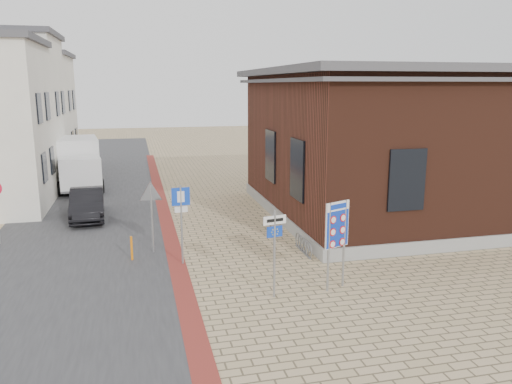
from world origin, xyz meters
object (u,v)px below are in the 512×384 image
box_truck (79,163)px  parking_sign (181,210)px  border_sign (337,227)px  bollard (132,248)px  sedan (87,204)px  essen_sign (274,240)px

box_truck → parking_sign: size_ratio=2.13×
box_truck → border_sign: 19.83m
box_truck → bollard: box_truck is taller
box_truck → parking_sign: box_truck is taller
sedan → essen_sign: size_ratio=1.60×
essen_sign → parking_sign: parking_sign is taller
essen_sign → bollard: (-4.03, 4.17, -1.30)m
box_truck → essen_sign: (7.05, -17.83, 0.21)m
box_truck → border_sign: size_ratio=2.18×
sedan → border_sign: bearing=-55.8°
essen_sign → parking_sign: bearing=114.0°
box_truck → essen_sign: bearing=-75.9°
border_sign → parking_sign: parking_sign is taller
box_truck → parking_sign: (4.72, -14.45, 0.39)m
sedan → bollard: 6.65m
essen_sign → bollard: size_ratio=2.96×
bollard → parking_sign: bearing=-25.2°
essen_sign → bollard: bearing=123.3°
parking_sign → bollard: size_ratio=3.16×
bollard → sedan: bearing=107.4°
box_truck → border_sign: box_truck is taller
border_sign → bollard: bearing=123.1°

